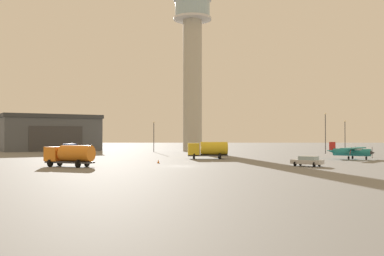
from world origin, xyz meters
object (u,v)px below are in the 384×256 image
truck_flatbed_blue (66,150)px  truck_fuel_tanker_yellow (208,149)px  airplane_teal (351,151)px  control_tower (192,58)px  car_silver (308,161)px  light_post_north (154,133)px  traffic_cone_near_right (158,161)px  light_post_east (345,133)px  truck_fuel_tanker_orange (70,154)px  light_post_west (325,130)px

truck_flatbed_blue → truck_fuel_tanker_yellow: 32.37m
airplane_teal → truck_flatbed_blue: size_ratio=1.47×
control_tower → car_silver: size_ratio=10.18×
airplane_teal → truck_flatbed_blue: 56.55m
airplane_teal → truck_fuel_tanker_yellow: bearing=-147.7°
light_post_north → traffic_cone_near_right: bearing=-84.5°
control_tower → truck_flatbed_blue: 42.39m
control_tower → traffic_cone_near_right: bearing=-96.3°
truck_flatbed_blue → light_post_east: size_ratio=0.78×
airplane_teal → light_post_north: light_post_north is taller
car_silver → traffic_cone_near_right: size_ratio=7.76×
truck_fuel_tanker_orange → light_post_north: size_ratio=0.91×
truck_fuel_tanker_yellow → traffic_cone_near_right: 14.98m
truck_flatbed_blue → car_silver: size_ratio=1.42×
control_tower → truck_flatbed_blue: (-26.78, -23.03, -23.44)m
truck_fuel_tanker_orange → traffic_cone_near_right: 13.61m
light_post_east → light_post_north: size_ratio=1.01×
truck_fuel_tanker_orange → light_post_north: light_post_north is taller
light_post_west → light_post_north: light_post_west is taller
light_post_west → traffic_cone_near_right: 50.82m
truck_fuel_tanker_orange → light_post_west: (47.36, 42.91, 3.93)m
traffic_cone_near_right → truck_flatbed_blue: bearing=129.0°
truck_fuel_tanker_orange → light_post_east: light_post_east is taller
car_silver → light_post_east: 52.52m
light_post_west → light_post_east: light_post_west is taller
light_post_east → traffic_cone_near_right: (-42.55, -40.63, -4.48)m
airplane_teal → truck_fuel_tanker_yellow: truck_fuel_tanker_yellow is taller
truck_flatbed_blue → light_post_west: light_post_west is taller
airplane_teal → traffic_cone_near_right: airplane_teal is taller
control_tower → light_post_east: (37.07, -8.72, -19.88)m
truck_fuel_tanker_yellow → car_silver: bearing=120.9°
truck_fuel_tanker_orange → truck_flatbed_blue: bearing=-52.8°
truck_fuel_tanker_orange → light_post_east: size_ratio=0.89×
airplane_teal → light_post_east: light_post_east is taller
light_post_east → traffic_cone_near_right: size_ratio=14.10×
light_post_east → light_post_north: light_post_east is taller
truck_flatbed_blue → truck_fuel_tanker_yellow: size_ratio=0.86×
truck_fuel_tanker_yellow → light_post_north: light_post_north is taller
light_post_east → light_post_north: (-46.93, 5.15, -0.05)m
airplane_teal → car_silver: 21.42m
car_silver → light_post_north: bearing=-25.5°
truck_fuel_tanker_yellow → light_post_west: size_ratio=0.76×
truck_fuel_tanker_orange → light_post_west: size_ratio=0.75×
control_tower → truck_fuel_tanker_yellow: (2.52, -36.77, -22.92)m
control_tower → car_silver: bearing=-74.9°
airplane_teal → light_post_north: size_ratio=1.16×
car_silver → light_post_north: light_post_north is taller
truck_fuel_tanker_orange → car_silver: 31.91m
car_silver → traffic_cone_near_right: (-20.67, 6.93, -0.46)m
light_post_north → traffic_cone_near_right: (4.38, -45.79, -4.43)m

